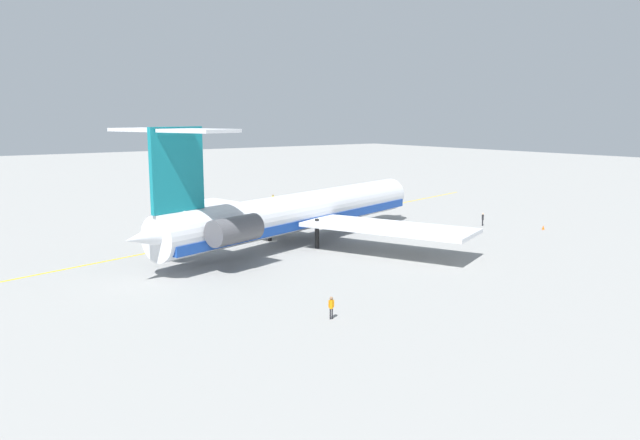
{
  "coord_description": "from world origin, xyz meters",
  "views": [
    {
      "loc": [
        39.59,
        71.67,
        14.77
      ],
      "look_at": [
        -0.72,
        16.64,
        3.26
      ],
      "focal_mm": 34.39,
      "sensor_mm": 36.0,
      "label": 1
    }
  ],
  "objects_px": {
    "ground_crew_near_tail": "(273,198)",
    "ground_crew_portside": "(483,218)",
    "safety_cone_nose": "(543,228)",
    "ground_crew_near_nose": "(331,305)",
    "main_jetliner": "(293,212)"
  },
  "relations": [
    {
      "from": "main_jetliner",
      "to": "ground_crew_near_nose",
      "type": "xyz_separation_m",
      "value": [
        12.7,
        24.1,
        -2.69
      ]
    },
    {
      "from": "main_jetliner",
      "to": "ground_crew_portside",
      "type": "xyz_separation_m",
      "value": [
        -27.93,
        5.05,
        -2.65
      ]
    },
    {
      "from": "ground_crew_near_tail",
      "to": "ground_crew_portside",
      "type": "xyz_separation_m",
      "value": [
        -12.13,
        34.83,
        0.05
      ]
    },
    {
      "from": "ground_crew_near_nose",
      "to": "ground_crew_near_tail",
      "type": "height_order",
      "value": "ground_crew_near_nose"
    },
    {
      "from": "ground_crew_near_nose",
      "to": "ground_crew_portside",
      "type": "distance_m",
      "value": 44.87
    },
    {
      "from": "ground_crew_near_nose",
      "to": "safety_cone_nose",
      "type": "bearing_deg",
      "value": 126.68
    },
    {
      "from": "ground_crew_near_nose",
      "to": "ground_crew_near_tail",
      "type": "xyz_separation_m",
      "value": [
        -28.49,
        -53.89,
        -0.02
      ]
    },
    {
      "from": "ground_crew_near_tail",
      "to": "ground_crew_near_nose",
      "type": "bearing_deg",
      "value": -9.57
    },
    {
      "from": "ground_crew_portside",
      "to": "safety_cone_nose",
      "type": "relative_size",
      "value": 3.26
    },
    {
      "from": "main_jetliner",
      "to": "safety_cone_nose",
      "type": "relative_size",
      "value": 84.85
    },
    {
      "from": "ground_crew_near_tail",
      "to": "ground_crew_portside",
      "type": "relative_size",
      "value": 0.95
    },
    {
      "from": "ground_crew_near_tail",
      "to": "safety_cone_nose",
      "type": "xyz_separation_m",
      "value": [
        -16.29,
        41.51,
        -0.81
      ]
    },
    {
      "from": "main_jetliner",
      "to": "ground_crew_near_nose",
      "type": "bearing_deg",
      "value": -134.56
    },
    {
      "from": "ground_crew_near_tail",
      "to": "ground_crew_portside",
      "type": "distance_m",
      "value": 36.88
    },
    {
      "from": "ground_crew_near_tail",
      "to": "main_jetliner",
      "type": "bearing_deg",
      "value": -9.64
    }
  ]
}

